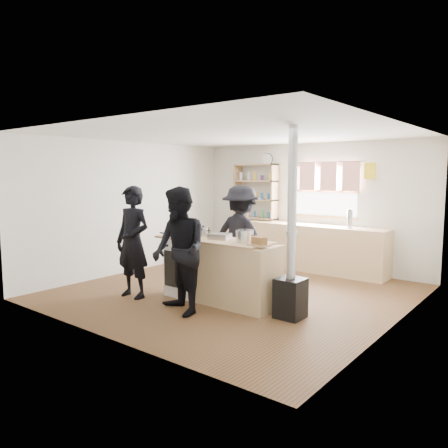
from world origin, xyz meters
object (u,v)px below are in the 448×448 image
Objects in this scene: flue_heater at (291,270)px; person_far at (241,237)px; thermos at (350,219)px; stockpot_counter at (245,236)px; cooking_island at (221,271)px; person_near_right at (179,251)px; bread_board at (259,242)px; roast_tray at (220,236)px; stockpot_stove at (203,231)px; skillet_greens at (176,234)px; person_near_left at (133,242)px.

flue_heater is 1.70m from person_far.
thermos reaches higher than stockpot_counter.
person_near_right is (-0.08, -0.78, 0.40)m from cooking_island.
bread_board is 0.13× the size of flue_heater.
flue_heater is at bearing 148.46° from person_far.
roast_tray is at bearing 175.92° from stockpot_counter.
person_near_right is (0.36, -0.91, -0.14)m from stockpot_stove.
thermos is at bearing 73.30° from cooking_island.
bread_board is at bearing 59.95° from person_near_right.
cooking_island is at bearing 106.22° from person_far.
skillet_greens reaches higher than cooking_island.
flue_heater is at bearing -0.33° from cooking_island.
flue_heater reaches higher than stockpot_stove.
person_near_right reaches higher than person_near_left.
flue_heater is 1.47× the size of person_far.
person_far is at bearing 135.91° from bread_board.
flue_heater is at bearing -2.50° from stockpot_counter.
bread_board is 0.19× the size of person_near_left.
bread_board reaches higher than roast_tray.
stockpot_stove is at bearing 40.96° from person_near_left.
cooking_island is at bearing 104.43° from person_near_right.
person_far is (-0.68, 0.84, -0.16)m from stockpot_counter.
cooking_island is at bearing 23.51° from person_near_left.
skillet_greens is 0.67m from person_near_left.
stockpot_stove is (-0.39, 0.07, 0.03)m from roast_tray.
stockpot_stove is 0.12× the size of person_near_left.
roast_tray is 0.39m from stockpot_stove.
flue_heater is at bearing 51.98° from person_near_right.
thermos is at bearing 61.00° from skillet_greens.
thermos is at bearing 97.25° from flue_heater.
thermos is 3.31m from skillet_greens.
person_far reaches higher than skillet_greens.
person_near_left is 0.99× the size of person_near_right.
person_near_left reaches higher than stockpot_counter.
cooking_island is 0.71m from stockpot_stove.
stockpot_stove is 0.12× the size of person_near_right.
stockpot_counter is 0.85m from flue_heater.
person_near_right reaches higher than bread_board.
cooking_island is 9.85× the size of stockpot_stove.
skillet_greens is 0.20× the size of person_far.
person_far is at bearing 62.57° from skillet_greens.
roast_tray is 1.34m from person_near_left.
person_near_left is (-2.39, -0.63, 0.21)m from flue_heater.
flue_heater reaches higher than skillet_greens.
skillet_greens is at bearing -141.72° from stockpot_stove.
flue_heater is at bearing 11.99° from bread_board.
person_near_left is at bearing 57.43° from person_far.
roast_tray is at bearing 168.76° from bread_board.
stockpot_counter is at bearing -98.56° from thermos.
thermos is 0.94× the size of skillet_greens.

